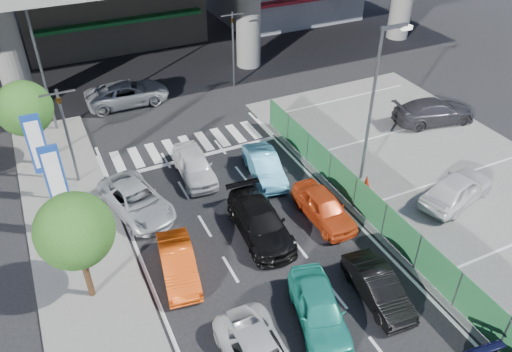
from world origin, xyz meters
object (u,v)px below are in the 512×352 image
taxi_orange_right (324,207)px  kei_truck_front_right (264,166)px  traffic_light_right (233,31)px  parked_sedan_white (458,189)px  crossing_wagon_silver (127,93)px  signboard_far (38,147)px  parked_sedan_dgrey (434,111)px  street_lamp_right (376,95)px  taxi_teal_mid (319,309)px  wagon_silver_front_left (136,200)px  signboard_near (56,180)px  sedan_white_front_mid (194,165)px  taxi_orange_left (178,264)px  sedan_black_mid (260,222)px  hatch_black_mid_right (378,287)px  traffic_cone (367,182)px  street_lamp_left (41,54)px  traffic_light_left (62,114)px  tree_far (24,109)px  tree_near (75,231)px

taxi_orange_right → kei_truck_front_right: (-0.99, 4.17, -0.02)m
traffic_light_right → parked_sedan_white: bearing=-74.8°
crossing_wagon_silver → signboard_far: bearing=146.6°
crossing_wagon_silver → parked_sedan_dgrey: size_ratio=1.05×
taxi_orange_right → signboard_far: bearing=147.8°
street_lamp_right → taxi_orange_right: bearing=-152.9°
traffic_light_right → crossing_wagon_silver: bearing=175.5°
crossing_wagon_silver → taxi_teal_mid: bearing=-173.4°
wagon_silver_front_left → crossing_wagon_silver: crossing_wagon_silver is taller
signboard_near → signboard_far: same height
sedan_white_front_mid → parked_sedan_white: size_ratio=0.92×
signboard_near → sedan_white_front_mid: signboard_near is taller
taxi_orange_left → sedan_black_mid: size_ratio=0.79×
hatch_black_mid_right → crossing_wagon_silver: size_ratio=0.69×
crossing_wagon_silver → traffic_cone: 16.71m
sedan_black_mid → taxi_orange_right: bearing=-1.6°
signboard_near → traffic_cone: size_ratio=6.16×
street_lamp_left → sedan_black_mid: bearing=-63.4°
traffic_light_right → wagon_silver_front_left: bearing=-132.0°
street_lamp_left → hatch_black_mid_right: (9.25, -18.82, -4.16)m
traffic_light_left → taxi_orange_right: size_ratio=1.33×
taxi_orange_right → tree_far: bearing=137.0°
tree_near → taxi_orange_left: (3.41, -0.37, -2.77)m
tree_far → taxi_orange_left: (4.21, -10.87, -2.77)m
traffic_light_right → taxi_teal_mid: size_ratio=1.28×
wagon_silver_front_left → hatch_black_mid_right: bearing=-65.6°
traffic_light_left → hatch_black_mid_right: (9.12, -12.82, -3.33)m
signboard_far → hatch_black_mid_right: signboard_far is taller
street_lamp_left → kei_truck_front_right: street_lamp_left is taller
parked_sedan_dgrey → signboard_far: bearing=95.5°
signboard_far → tree_far: tree_far is taller
taxi_teal_mid → traffic_cone: 8.78m
traffic_light_left → signboard_near: traffic_light_left is taller
sedan_black_mid → taxi_orange_right: 3.12m
taxi_teal_mid → tree_near: bearing=161.6°
tree_far → taxi_teal_mid: tree_far is taller
signboard_far → wagon_silver_front_left: (3.53, -2.62, -2.41)m
traffic_light_left → street_lamp_left: size_ratio=0.65×
hatch_black_mid_right → kei_truck_front_right: kei_truck_front_right is taller
traffic_light_left → signboard_near: size_ratio=1.11×
kei_truck_front_right → crossing_wagon_silver: crossing_wagon_silver is taller
street_lamp_left → crossing_wagon_silver: bearing=19.1°
kei_truck_front_right → crossing_wagon_silver: bearing=119.9°
traffic_light_right → taxi_orange_left: size_ratio=1.39×
sedan_white_front_mid → parked_sedan_dgrey: bearing=0.5°
traffic_light_right → taxi_teal_mid: traffic_light_right is taller
sedan_white_front_mid → wagon_silver_front_left: bearing=-151.7°
street_lamp_right → street_lamp_left: 18.06m
parked_sedan_dgrey → parked_sedan_white: bearing=156.7°
taxi_orange_left → hatch_black_mid_right: bearing=-25.5°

